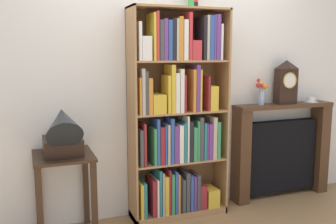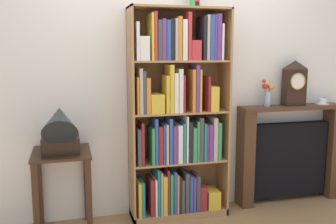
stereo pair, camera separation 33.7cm
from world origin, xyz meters
name	(u,v)px [view 1 (the left image)]	position (x,y,z in m)	size (l,w,h in m)	color
ground_plane	(184,221)	(0.00, 0.00, -0.01)	(7.67, 6.40, 0.02)	#997047
wall_back	(179,70)	(0.08, 0.32, 1.34)	(4.67, 0.08, 2.69)	silver
bookshelf	(177,121)	(-0.02, 0.12, 0.89)	(0.89, 0.29, 1.89)	#A87A4C
side_table_left	(64,177)	(-1.03, 0.03, 0.51)	(0.46, 0.49, 0.71)	#382316
gramophone	(63,132)	(-1.03, -0.04, 0.90)	(0.29, 0.47, 0.47)	black
fireplace_mantel	(281,151)	(1.18, 0.19, 0.49)	(1.10, 0.20, 0.99)	#472D1C
mantel_clock	(286,82)	(1.19, 0.17, 1.21)	(0.22, 0.12, 0.44)	black
flower_vase	(261,92)	(0.91, 0.18, 1.12)	(0.14, 0.11, 0.27)	#99B2D1
teacup_with_saucer	(311,100)	(1.52, 0.18, 1.01)	(0.14, 0.14, 0.06)	white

